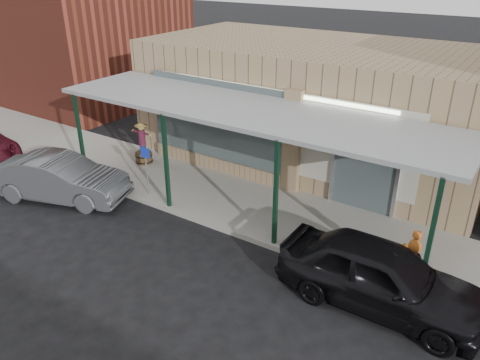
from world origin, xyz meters
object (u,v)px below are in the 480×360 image
Objects in this scene: barrel_pumpkin at (403,258)px; parked_sedan at (381,275)px; barrel_scarecrow at (143,149)px; car_grey at (60,178)px; handicap_sign at (146,165)px.

parked_sedan is (-0.09, -1.49, 0.38)m from barrel_pumpkin.
barrel_scarecrow reaches higher than car_grey.
barrel_pumpkin is 7.79m from handicap_sign.
handicap_sign is 0.36× the size of car_grey.
car_grey is at bearing -119.26° from barrel_scarecrow.
handicap_sign is 0.35× the size of parked_sedan.
parked_sedan is (9.48, -2.61, 0.09)m from barrel_scarecrow.
barrel_scarecrow is 9.64m from barrel_pumpkin.
barrel_pumpkin is 1.54m from parked_sedan.
parked_sedan is 1.05× the size of car_grey.
handicap_sign reaches higher than car_grey.
barrel_scarecrow is 9.83m from parked_sedan.
barrel_scarecrow reaches higher than parked_sedan.
parked_sedan is 9.89m from car_grey.
barrel_pumpkin is 0.43× the size of handicap_sign.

